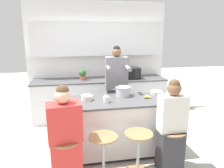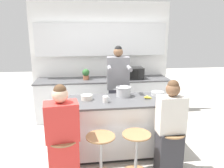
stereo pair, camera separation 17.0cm
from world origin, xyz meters
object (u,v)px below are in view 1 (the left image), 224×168
bar_stool_center_right (138,150)px  cooking_pot (123,91)px  bar_stool_rightmost (171,147)px  coffee_cup_near (71,105)px  fruit_bowl (156,93)px  banana_bunch (147,97)px  bar_stool_leftmost (66,158)px  person_seated_near (171,130)px  coffee_cup_far (106,99)px  person_cooking (116,92)px  kitchen_island (113,126)px  person_wrapped_blanket (65,138)px  bar_stool_center_left (103,154)px  potted_plant (83,74)px  microwave (128,73)px

bar_stool_center_right → cooking_pot: 1.04m
bar_stool_rightmost → coffee_cup_near: size_ratio=5.52×
fruit_bowl → banana_bunch: 0.30m
bar_stool_rightmost → fruit_bowl: fruit_bowl is taller
bar_stool_leftmost → fruit_bowl: bearing=27.6°
person_seated_near → coffee_cup_far: (-0.86, 0.53, 0.35)m
person_cooking → cooking_pot: (0.02, -0.45, 0.15)m
kitchen_island → fruit_bowl: fruit_bowl is taller
person_wrapped_blanket → fruit_bowl: person_wrapped_blanket is taller
person_cooking → bar_stool_rightmost: bearing=-61.7°
bar_stool_center_left → fruit_bowl: bearing=36.9°
cooking_pot → banana_bunch: 0.42m
bar_stool_leftmost → person_seated_near: bearing=0.4°
potted_plant → person_wrapped_blanket: bearing=-99.0°
bar_stool_leftmost → cooking_pot: cooking_pot is taller
person_seated_near → fruit_bowl: person_seated_near is taller
banana_bunch → bar_stool_center_right: bearing=-117.7°
bar_stool_leftmost → person_cooking: (0.95, 1.29, 0.51)m
person_cooking → coffee_cup_far: size_ratio=14.67×
person_cooking → person_wrapped_blanket: person_cooking is taller
coffee_cup_near → microwave: bearing=53.9°
bar_stool_center_right → bar_stool_rightmost: (0.50, -0.00, 0.00)m
kitchen_island → microwave: (0.66, 1.57, 0.59)m
bar_stool_rightmost → fruit_bowl: 1.00m
person_wrapped_blanket → potted_plant: (0.36, 2.26, 0.41)m
kitchen_island → bar_stool_leftmost: kitchen_island is taller
fruit_bowl → coffee_cup_near: coffee_cup_near is taller
cooking_pot → bar_stool_leftmost: bearing=-139.2°
bar_stool_center_left → banana_bunch: size_ratio=4.07×
kitchen_island → potted_plant: potted_plant is taller
bar_stool_leftmost → coffee_cup_far: size_ratio=5.26×
kitchen_island → microwave: size_ratio=3.56×
bar_stool_center_left → person_seated_near: person_seated_near is taller
person_cooking → person_wrapped_blanket: bearing=-122.2°
bar_stool_center_left → bar_stool_rightmost: same height
microwave → bar_stool_rightmost: bearing=-87.6°
cooking_pot → person_wrapped_blanket: bearing=-139.6°
person_cooking → coffee_cup_near: bearing=-129.4°
bar_stool_leftmost → person_cooking: 1.68m
bar_stool_rightmost → coffee_cup_far: bearing=149.0°
coffee_cup_far → potted_plant: 1.75m
bar_stool_rightmost → coffee_cup_near: bearing=165.1°
fruit_bowl → potted_plant: bearing=130.0°
bar_stool_center_right → cooking_pot: size_ratio=1.84×
kitchen_island → coffee_cup_near: size_ratio=16.50×
microwave → potted_plant: bearing=177.2°
bar_stool_leftmost → microwave: (1.42, 2.22, 0.69)m
bar_stool_leftmost → coffee_cup_far: bearing=40.8°
bar_stool_rightmost → person_seated_near: person_seated_near is taller
person_cooking → microwave: person_cooking is taller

